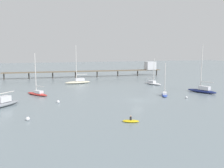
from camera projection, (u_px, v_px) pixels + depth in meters
ground_plane at (138, 100)px, 57.03m from camera, size 400.00×400.00×0.00m
pier at (118, 69)px, 110.59m from camera, size 71.49×9.99×6.71m
sailboat_navy at (202, 90)px, 67.39m from camera, size 5.27×8.85×13.56m
sailboat_blue at (165, 94)px, 62.86m from camera, size 4.35×6.06×8.68m
sailboat_white at (153, 83)px, 84.03m from camera, size 4.31×7.51×9.39m
sailboat_cream at (78, 81)px, 86.23m from camera, size 9.45×2.84×13.95m
sailboat_red at (38, 93)px, 63.65m from camera, size 6.12×7.75×11.24m
sailboat_gray at (1, 103)px, 50.31m from camera, size 8.42×8.48×11.33m
dinghy_yellow at (131, 121)px, 39.66m from camera, size 3.10×2.35×1.14m
mooring_buoy_inner at (58, 102)px, 53.88m from camera, size 0.69×0.69×0.69m
mooring_buoy_outer at (186, 97)px, 59.23m from camera, size 0.57×0.57×0.57m
mooring_buoy_near at (28, 119)px, 40.38m from camera, size 0.69×0.69×0.69m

